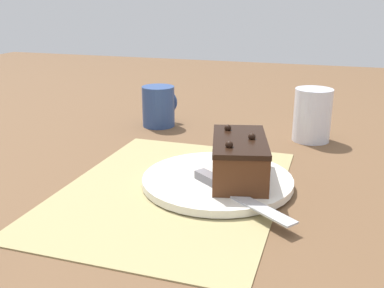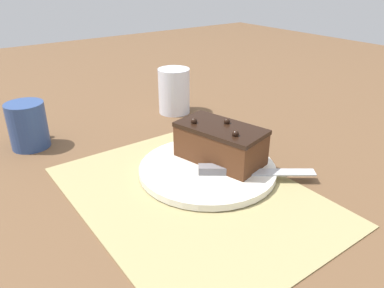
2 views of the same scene
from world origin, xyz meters
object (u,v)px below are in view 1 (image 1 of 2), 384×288
Objects in this scene: cake_plate at (217,180)px; serving_knife at (225,188)px; drinking_glass at (312,115)px; chocolate_cake at (239,158)px; coffee_mug at (159,106)px.

serving_knife reaches higher than cake_plate.
cake_plate is 0.33m from drinking_glass.
drinking_glass is at bearing -17.92° from chocolate_cake.
serving_knife is 0.44m from coffee_mug.
serving_knife is 0.37m from drinking_glass.
cake_plate is at bearing 100.24° from chocolate_cake.
cake_plate is 0.06m from serving_knife.
chocolate_cake is 1.55× the size of drinking_glass.
chocolate_cake is at bearing -139.31° from coffee_mug.
chocolate_cake is 0.40m from coffee_mug.
cake_plate is 1.40× the size of serving_knife.
coffee_mug reaches higher than chocolate_cake.
coffee_mug is (0.36, 0.25, 0.03)m from serving_knife.
serving_knife is at bearing -153.12° from cake_plate.
chocolate_cake is at bearing -79.76° from cake_plate.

